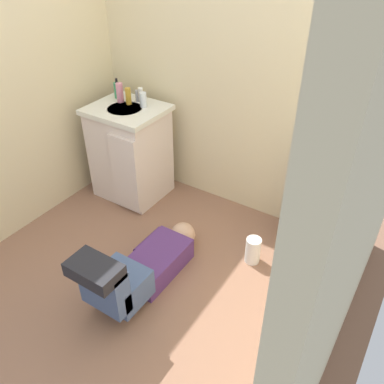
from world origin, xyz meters
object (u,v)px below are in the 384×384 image
(toiletry_bag, at_px, (347,157))
(vanity_cabinet, at_px, (130,152))
(bottle_pink, at_px, (120,93))
(bottle_white, at_px, (141,95))
(toilet_paper_roll, at_px, (292,332))
(faucet, at_px, (137,96))
(soap_dispenser, at_px, (117,90))
(tissue_box, at_px, (324,152))
(bottle_clear, at_px, (143,100))
(toilet, at_px, (314,212))
(bottle_amber, at_px, (128,96))
(paper_towel_roll, at_px, (253,250))
(person_plumber, at_px, (139,268))

(toiletry_bag, bearing_deg, vanity_cabinet, -173.70)
(toiletry_bag, height_order, bottle_pink, bottle_pink)
(bottle_white, distance_m, toilet_paper_roll, 2.11)
(faucet, relative_size, soap_dispenser, 0.60)
(faucet, bearing_deg, toilet_paper_roll, -24.90)
(tissue_box, xyz_separation_m, bottle_clear, (-1.44, -0.10, 0.08))
(toilet, height_order, bottle_pink, bottle_pink)
(tissue_box, height_order, toiletry_bag, toiletry_bag)
(toiletry_bag, height_order, toilet_paper_roll, toiletry_bag)
(bottle_clear, distance_m, toilet_paper_roll, 2.02)
(soap_dispenser, distance_m, bottle_amber, 0.17)
(vanity_cabinet, distance_m, paper_towel_roll, 1.35)
(person_plumber, bearing_deg, bottle_white, 125.89)
(person_plumber, distance_m, toilet_paper_roll, 1.04)
(tissue_box, bearing_deg, person_plumber, -126.89)
(toilet, xyz_separation_m, bottle_amber, (-1.62, -0.03, 0.52))
(bottle_pink, bearing_deg, toiletry_bag, 3.75)
(paper_towel_roll, bearing_deg, toiletry_bag, 45.35)
(soap_dispenser, xyz_separation_m, bottle_amber, (0.17, -0.06, -0.00))
(toilet, relative_size, vanity_cabinet, 0.91)
(paper_towel_roll, bearing_deg, vanity_cabinet, 170.28)
(toilet, xyz_separation_m, vanity_cabinet, (-1.60, -0.10, 0.05))
(faucet, xyz_separation_m, person_plumber, (0.77, -1.01, -0.69))
(person_plumber, relative_size, toiletry_bag, 8.59)
(toiletry_bag, bearing_deg, toilet_paper_roll, -84.84)
(paper_towel_roll, relative_size, toilet_paper_roll, 1.86)
(vanity_cabinet, height_order, bottle_pink, bottle_pink)
(vanity_cabinet, relative_size, toilet_paper_roll, 7.45)
(faucet, distance_m, toilet_paper_roll, 2.13)
(person_plumber, bearing_deg, paper_towel_roll, 50.20)
(person_plumber, xyz_separation_m, toiletry_bag, (0.94, 1.05, 0.63))
(faucet, bearing_deg, bottle_white, 13.72)
(faucet, relative_size, person_plumber, 0.09)
(vanity_cabinet, bearing_deg, person_plumber, -48.33)
(vanity_cabinet, relative_size, bottle_amber, 6.10)
(toilet, relative_size, person_plumber, 0.70)
(tissue_box, bearing_deg, bottle_clear, -176.12)
(toilet, bearing_deg, person_plumber, -130.97)
(soap_dispenser, height_order, bottle_white, soap_dispenser)
(bottle_pink, bearing_deg, soap_dispenser, 143.81)
(bottle_clear, bearing_deg, faucet, 153.42)
(tissue_box, relative_size, toilet_paper_roll, 2.00)
(tissue_box, xyz_separation_m, toilet_paper_roll, (0.23, -0.87, -0.75))
(toilet_paper_roll, bearing_deg, bottle_white, 154.44)
(tissue_box, relative_size, bottle_clear, 1.83)
(bottle_white, relative_size, paper_towel_roll, 0.60)
(bottle_pink, bearing_deg, toilet, 0.96)
(soap_dispenser, xyz_separation_m, toilet_paper_roll, (1.97, -0.81, -0.84))
(vanity_cabinet, relative_size, paper_towel_roll, 4.01)
(faucet, bearing_deg, soap_dispenser, -173.99)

